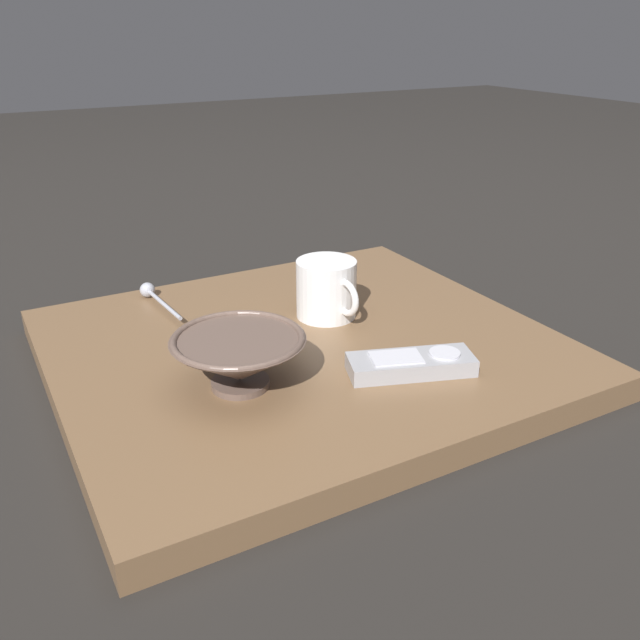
% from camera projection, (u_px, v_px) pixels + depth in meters
% --- Properties ---
extents(ground_plane, '(6.00, 6.00, 0.00)m').
position_uv_depth(ground_plane, '(303.00, 364.00, 0.91)').
color(ground_plane, black).
extents(table, '(0.63, 0.57, 0.04)m').
position_uv_depth(table, '(303.00, 352.00, 0.90)').
color(table, brown).
rests_on(table, ground).
extents(cereal_bowl, '(0.16, 0.16, 0.06)m').
position_uv_depth(cereal_bowl, '(239.00, 358.00, 0.77)').
color(cereal_bowl, brown).
rests_on(cereal_bowl, table).
extents(coffee_mug, '(0.09, 0.12, 0.08)m').
position_uv_depth(coffee_mug, '(327.00, 289.00, 0.95)').
color(coffee_mug, white).
rests_on(coffee_mug, table).
extents(teaspoon, '(0.02, 0.14, 0.02)m').
position_uv_depth(teaspoon, '(152.00, 294.00, 1.01)').
color(teaspoon, '#A3A5B2').
rests_on(teaspoon, table).
extents(tv_remote_near, '(0.16, 0.10, 0.02)m').
position_uv_depth(tv_remote_near, '(411.00, 364.00, 0.81)').
color(tv_remote_near, '#9E9EA3').
rests_on(tv_remote_near, table).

